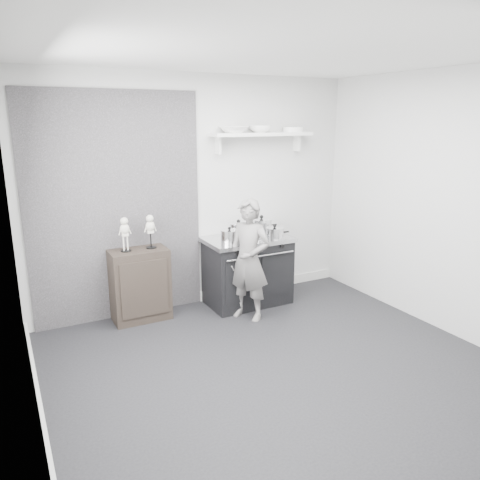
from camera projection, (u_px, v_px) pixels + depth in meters
name	position (u px, v px, depth m)	size (l,w,h in m)	color
ground	(276.00, 366.00, 4.29)	(4.00, 4.00, 0.00)	black
room_shell	(261.00, 187.00, 3.96)	(4.02, 3.62, 2.71)	beige
wall_shelf	(262.00, 135.00, 5.57)	(1.30, 0.26, 0.24)	white
stove	(248.00, 270.00, 5.67)	(1.03, 0.64, 0.83)	black
side_cabinet	(140.00, 285.00, 5.21)	(0.62, 0.36, 0.81)	black
child	(249.00, 260.00, 5.17)	(0.50, 0.33, 1.37)	slate
pot_front_left	(229.00, 236.00, 5.33)	(0.29, 0.21, 0.18)	white
pot_back_left	(238.00, 230.00, 5.60)	(0.33, 0.24, 0.21)	white
pot_back_right	(261.00, 226.00, 5.78)	(0.35, 0.27, 0.23)	white
pot_front_right	(275.00, 233.00, 5.52)	(0.31, 0.22, 0.17)	white
pot_front_center	(248.00, 235.00, 5.38)	(0.27, 0.18, 0.17)	white
skeleton_full	(125.00, 232.00, 5.00)	(0.12, 0.08, 0.43)	beige
skeleton_torso	(150.00, 229.00, 5.12)	(0.12, 0.08, 0.43)	beige
bowl_large	(234.00, 130.00, 5.38)	(0.31, 0.31, 0.08)	white
bowl_small	(260.00, 129.00, 5.54)	(0.26, 0.26, 0.08)	white
plate_stack	(293.00, 129.00, 5.75)	(0.25, 0.25, 0.06)	white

